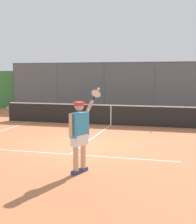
# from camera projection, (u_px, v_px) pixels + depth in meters

# --- Properties ---
(ground_plane) EXTENTS (60.00, 60.00, 0.00)m
(ground_plane) POSITION_uv_depth(u_px,v_px,m) (83.00, 145.00, 10.66)
(ground_plane) COLOR #B76B42
(court_line_markings) EXTENTS (8.37, 10.40, 0.01)m
(court_line_markings) POSITION_uv_depth(u_px,v_px,m) (66.00, 157.00, 9.15)
(court_line_markings) COLOR white
(court_line_markings) RESTS_ON ground
(fence_backdrop) EXTENTS (18.94, 1.37, 3.14)m
(fence_backdrop) POSITION_uv_depth(u_px,v_px,m) (130.00, 91.00, 20.26)
(fence_backdrop) COLOR #565B60
(fence_backdrop) RESTS_ON ground
(tennis_net) EXTENTS (10.76, 0.09, 1.07)m
(tennis_net) POSITION_uv_depth(u_px,v_px,m) (111.00, 115.00, 14.84)
(tennis_net) COLOR #2D2D2D
(tennis_net) RESTS_ON ground
(tennis_player) EXTENTS (0.53, 1.41, 2.03)m
(tennis_player) POSITION_uv_depth(u_px,v_px,m) (80.00, 131.00, 7.58)
(tennis_player) COLOR navy
(tennis_player) RESTS_ON ground
(tennis_ball_by_sideline) EXTENTS (0.07, 0.07, 0.07)m
(tennis_ball_by_sideline) POSITION_uv_depth(u_px,v_px,m) (151.00, 132.00, 12.91)
(tennis_ball_by_sideline) COLOR #CCDB33
(tennis_ball_by_sideline) RESTS_ON ground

